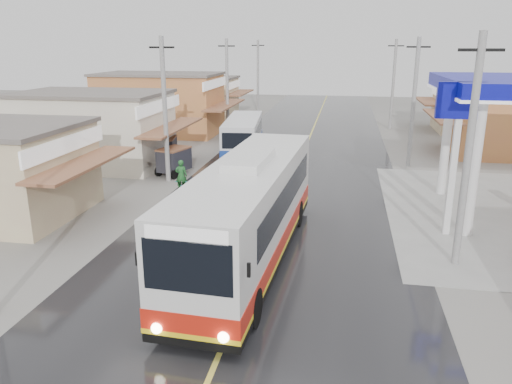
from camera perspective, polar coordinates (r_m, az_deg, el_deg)
ground at (r=19.23m, az=0.78°, el=-6.66°), size 120.00×120.00×0.00m
road at (r=33.43m, az=4.97°, el=3.43°), size 12.00×90.00×0.02m
centre_line at (r=33.43m, az=4.97°, el=3.45°), size 0.15×90.00×0.01m
shopfronts_left at (r=39.55m, az=-13.77°, el=5.06°), size 11.00×44.00×5.20m
utility_poles_left at (r=35.67m, az=-6.17°, el=4.22°), size 1.60×50.00×8.00m
utility_poles_right at (r=33.57m, az=16.97°, el=2.80°), size 1.60×36.00×8.00m
coach_bus at (r=17.75m, az=-0.67°, el=-2.19°), size 3.42×12.57×3.89m
second_bus at (r=34.57m, az=-1.48°, el=6.36°), size 3.03×8.27×2.68m
cyclist at (r=25.72m, az=-8.37°, el=0.79°), size 0.95×1.95×2.01m
tricycle_near at (r=30.24m, az=-9.37°, el=3.68°), size 1.90×2.43×1.65m
tricycle_far at (r=33.82m, az=-10.33°, el=4.99°), size 1.74×2.18×1.65m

